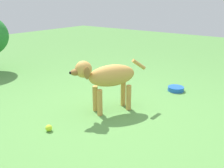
% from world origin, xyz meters
% --- Properties ---
extents(ground, '(14.00, 14.00, 0.00)m').
position_xyz_m(ground, '(0.00, 0.00, 0.00)').
color(ground, '#548C42').
extents(dog, '(0.83, 0.49, 0.62)m').
position_xyz_m(dog, '(-0.18, -0.14, 0.41)').
color(dog, '#C69347').
rests_on(dog, ground).
extents(tennis_ball_0, '(0.07, 0.07, 0.07)m').
position_xyz_m(tennis_ball_0, '(0.54, -0.30, 0.03)').
color(tennis_ball_0, '#C2E52E').
rests_on(tennis_ball_0, ground).
extents(tennis_ball_1, '(0.07, 0.07, 0.07)m').
position_xyz_m(tennis_ball_1, '(-0.83, -0.81, 0.03)').
color(tennis_ball_1, '#C6D43D').
rests_on(tennis_ball_1, ground).
extents(water_bowl, '(0.22, 0.22, 0.06)m').
position_xyz_m(water_bowl, '(-1.28, 0.20, 0.03)').
color(water_bowl, blue).
rests_on(water_bowl, ground).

